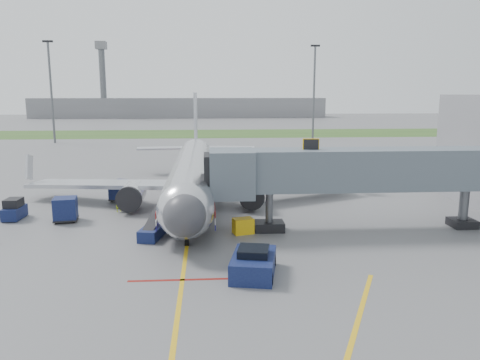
{
  "coord_description": "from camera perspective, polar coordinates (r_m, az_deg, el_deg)",
  "views": [
    {
      "loc": [
        1.51,
        -28.52,
        10.18
      ],
      "look_at": [
        4.07,
        8.69,
        3.2
      ],
      "focal_mm": 35.0,
      "sensor_mm": 36.0,
      "label": 1
    }
  ],
  "objects": [
    {
      "name": "ground",
      "position": [
        30.32,
        -6.65,
        -9.1
      ],
      "size": [
        400.0,
        400.0,
        0.0
      ],
      "primitive_type": "plane",
      "color": "#565659",
      "rests_on": "ground"
    },
    {
      "name": "grass_strip",
      "position": [
        118.97,
        -4.67,
        5.66
      ],
      "size": [
        300.0,
        25.0,
        0.01
      ],
      "primitive_type": "cube",
      "color": "#2D4C1E",
      "rests_on": "ground"
    },
    {
      "name": "apron_markings",
      "position": [
        23.49,
        -7.49,
        -15.17
      ],
      "size": [
        21.52,
        50.0,
        0.01
      ],
      "color": "gold",
      "rests_on": "ground"
    },
    {
      "name": "airliner",
      "position": [
        44.44,
        -5.82,
        0.78
      ],
      "size": [
        32.1,
        35.67,
        10.25
      ],
      "color": "silver",
      "rests_on": "ground"
    },
    {
      "name": "jet_bridge",
      "position": [
        35.85,
        14.58,
        1.09
      ],
      "size": [
        25.3,
        4.0,
        6.9
      ],
      "color": "slate",
      "rests_on": "ground"
    },
    {
      "name": "light_mast_left",
      "position": [
        103.44,
        -22.03,
        10.18
      ],
      "size": [
        2.0,
        0.44,
        20.4
      ],
      "color": "#595B60",
      "rests_on": "ground"
    },
    {
      "name": "light_mast_right",
      "position": [
        106.15,
        9.01,
        10.8
      ],
      "size": [
        2.0,
        0.44,
        20.4
      ],
      "color": "#595B60",
      "rests_on": "ground"
    },
    {
      "name": "distant_terminal",
      "position": [
        198.95,
        -7.33,
        8.74
      ],
      "size": [
        120.0,
        14.0,
        8.0
      ],
      "primitive_type": "cube",
      "color": "slate",
      "rests_on": "ground"
    },
    {
      "name": "control_tower",
      "position": [
        198.05,
        -16.41,
        12.25
      ],
      "size": [
        4.0,
        4.0,
        30.0
      ],
      "color": "#595B60",
      "rests_on": "ground"
    },
    {
      "name": "pushback_tug",
      "position": [
        26.88,
        1.66,
        -10.13
      ],
      "size": [
        3.05,
        4.22,
        1.6
      ],
      "color": "#0D123C",
      "rests_on": "ground"
    },
    {
      "name": "baggage_tug",
      "position": [
        42.45,
        -25.83,
        -3.31
      ],
      "size": [
        1.29,
        2.45,
        1.7
      ],
      "color": "#0D123C",
      "rests_on": "ground"
    },
    {
      "name": "baggage_cart_a",
      "position": [
        39.98,
        -20.51,
        -3.38
      ],
      "size": [
        2.07,
        2.07,
        1.95
      ],
      "color": "#0D123C",
      "rests_on": "ground"
    },
    {
      "name": "baggage_cart_c",
      "position": [
        45.84,
        -14.23,
        -1.27
      ],
      "size": [
        2.43,
        2.43,
        1.98
      ],
      "color": "#0D123C",
      "rests_on": "ground"
    },
    {
      "name": "belt_loader",
      "position": [
        34.21,
        -10.55,
        -6.07
      ],
      "size": [
        1.9,
        4.05,
        1.91
      ],
      "color": "#0D123C",
      "rests_on": "ground"
    },
    {
      "name": "ground_power_cart",
      "position": [
        34.4,
        0.37,
        -5.63
      ],
      "size": [
        1.64,
        1.31,
        1.15
      ],
      "color": "gold",
      "rests_on": "ground"
    },
    {
      "name": "ramp_worker",
      "position": [
        41.85,
        -14.57,
        -2.69
      ],
      "size": [
        0.7,
        0.67,
        1.62
      ],
      "primitive_type": "imported",
      "rotation": [
        0.0,
        0.0,
        0.67
      ],
      "color": "#ADD218",
      "rests_on": "ground"
    }
  ]
}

